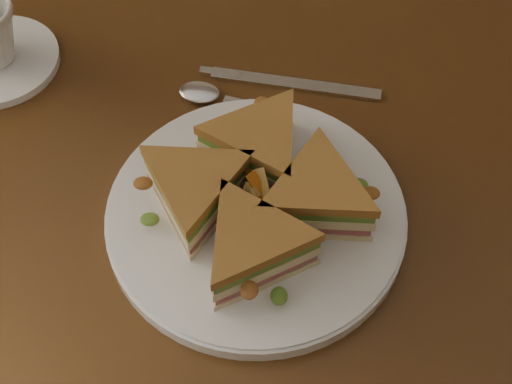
{
  "coord_description": "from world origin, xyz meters",
  "views": [
    {
      "loc": [
        0.05,
        -0.43,
        1.36
      ],
      "look_at": [
        -0.04,
        -0.04,
        0.8
      ],
      "focal_mm": 50.0,
      "sensor_mm": 36.0,
      "label": 1
    }
  ],
  "objects_px": {
    "sandwich_wedges": "(256,195)",
    "knife": "(283,83)",
    "table": "(298,242)",
    "plate": "(256,216)",
    "spoon": "(218,97)"
  },
  "relations": [
    {
      "from": "plate",
      "to": "spoon",
      "type": "distance_m",
      "value": 0.17
    },
    {
      "from": "table",
      "to": "sandwich_wedges",
      "type": "bearing_deg",
      "value": -133.13
    },
    {
      "from": "sandwich_wedges",
      "to": "knife",
      "type": "relative_size",
      "value": 1.23
    },
    {
      "from": "plate",
      "to": "knife",
      "type": "relative_size",
      "value": 1.41
    },
    {
      "from": "sandwich_wedges",
      "to": "plate",
      "type": "bearing_deg",
      "value": 90.0
    },
    {
      "from": "sandwich_wedges",
      "to": "table",
      "type": "bearing_deg",
      "value": 46.87
    },
    {
      "from": "sandwich_wedges",
      "to": "spoon",
      "type": "xyz_separation_m",
      "value": [
        -0.08,
        0.15,
        -0.04
      ]
    },
    {
      "from": "spoon",
      "to": "table",
      "type": "bearing_deg",
      "value": -37.63
    },
    {
      "from": "plate",
      "to": "sandwich_wedges",
      "type": "relative_size",
      "value": 1.15
    },
    {
      "from": "plate",
      "to": "knife",
      "type": "xyz_separation_m",
      "value": [
        -0.01,
        0.19,
        -0.01
      ]
    },
    {
      "from": "table",
      "to": "spoon",
      "type": "bearing_deg",
      "value": 137.96
    },
    {
      "from": "plate",
      "to": "spoon",
      "type": "xyz_separation_m",
      "value": [
        -0.08,
        0.15,
        -0.0
      ]
    },
    {
      "from": "table",
      "to": "plate",
      "type": "distance_m",
      "value": 0.12
    },
    {
      "from": "table",
      "to": "knife",
      "type": "bearing_deg",
      "value": 109.17
    },
    {
      "from": "table",
      "to": "sandwich_wedges",
      "type": "distance_m",
      "value": 0.16
    }
  ]
}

